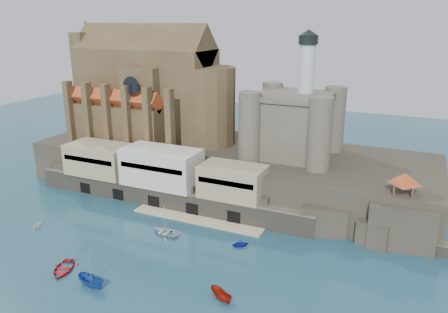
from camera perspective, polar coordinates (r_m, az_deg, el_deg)
ground at (r=82.98m, az=-10.79°, el=-12.83°), size 300.00×300.00×0.00m
promontory at (r=112.26m, az=0.52°, el=-1.49°), size 100.00×36.00×10.00m
quay at (r=102.89m, az=-8.30°, el=-2.81°), size 70.00×12.00×13.05m
church at (r=121.50m, az=-9.44°, el=8.12°), size 47.00×25.93×30.51m
castle_keep at (r=104.86m, az=9.10°, el=4.53°), size 21.20×21.20×29.30m
rock_outcrop at (r=91.49m, az=21.90°, el=-8.02°), size 14.50×10.50×8.70m
pavilion at (r=88.43m, az=22.55°, el=-2.87°), size 6.40×6.40×5.40m
boat_0 at (r=82.66m, az=-20.28°, el=-13.83°), size 4.59×2.95×6.23m
boat_2 at (r=77.21m, az=-16.88°, el=-15.85°), size 2.45×2.40×5.55m
boat_4 at (r=100.25m, az=-23.13°, el=-8.45°), size 2.70×2.05×2.78m
boat_5 at (r=71.29m, az=-0.43°, el=-18.09°), size 2.33×2.31×4.52m
boat_6 at (r=90.41m, az=-7.67°, el=-9.97°), size 2.15×4.72×6.38m
boat_7 at (r=85.22m, az=2.10°, el=-11.63°), size 3.05×3.28×3.26m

